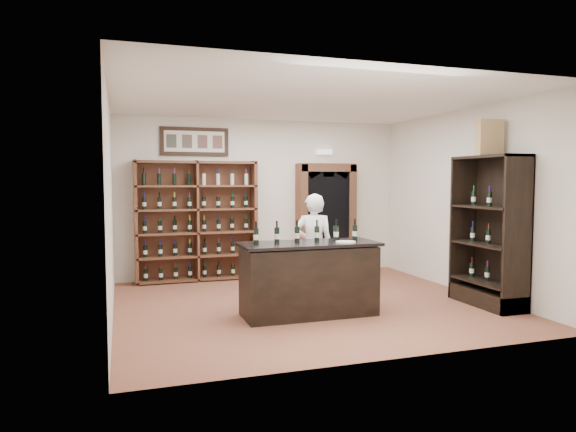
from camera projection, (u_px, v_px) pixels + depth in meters
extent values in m
plane|color=brown|center=(307.00, 304.00, 7.65)|extent=(5.50, 5.50, 0.00)
plane|color=white|center=(308.00, 100.00, 7.44)|extent=(5.50, 5.50, 0.00)
cube|color=silver|center=(263.00, 198.00, 9.91)|extent=(5.50, 0.04, 3.00)
cube|color=silver|center=(110.00, 206.00, 6.69)|extent=(0.04, 5.00, 3.00)
cube|color=silver|center=(465.00, 201.00, 8.40)|extent=(0.04, 5.00, 3.00)
cube|color=brown|center=(196.00, 220.00, 9.51)|extent=(2.20, 0.02, 2.20)
cube|color=brown|center=(136.00, 223.00, 9.01)|extent=(0.06, 0.38, 2.20)
cube|color=brown|center=(254.00, 220.00, 9.67)|extent=(0.06, 0.38, 2.20)
cube|color=brown|center=(197.00, 221.00, 9.34)|extent=(0.04, 0.38, 2.20)
cube|color=brown|center=(198.00, 279.00, 9.41)|extent=(2.18, 0.38, 0.04)
cube|color=brown|center=(197.00, 256.00, 9.38)|extent=(2.18, 0.38, 0.04)
cube|color=brown|center=(197.00, 233.00, 9.35)|extent=(2.18, 0.38, 0.03)
cube|color=brown|center=(197.00, 209.00, 9.32)|extent=(2.18, 0.38, 0.04)
cube|color=brown|center=(197.00, 186.00, 9.29)|extent=(2.18, 0.38, 0.04)
cube|color=brown|center=(196.00, 163.00, 9.26)|extent=(2.18, 0.38, 0.04)
cube|color=black|center=(195.00, 142.00, 9.41)|extent=(1.25, 0.04, 0.52)
cube|color=black|center=(326.00, 220.00, 10.18)|extent=(0.97, 0.29, 2.05)
cube|color=#945839|center=(302.00, 220.00, 10.00)|extent=(0.14, 0.35, 2.15)
cube|color=#945839|center=(350.00, 218.00, 10.32)|extent=(0.14, 0.35, 2.15)
cube|color=#945839|center=(326.00, 168.00, 10.09)|extent=(1.15, 0.35, 0.16)
cube|color=white|center=(324.00, 152.00, 10.16)|extent=(0.30, 0.10, 0.10)
cube|color=black|center=(309.00, 281.00, 6.99)|extent=(1.80, 0.70, 0.94)
cube|color=black|center=(309.00, 244.00, 6.95)|extent=(1.88, 0.78, 0.04)
cylinder|color=black|center=(256.00, 236.00, 6.79)|extent=(0.07, 0.07, 0.21)
cylinder|color=beige|center=(256.00, 237.00, 6.79)|extent=(0.07, 0.07, 0.07)
cylinder|color=black|center=(256.00, 225.00, 6.78)|extent=(0.03, 0.03, 0.09)
cylinder|color=black|center=(277.00, 235.00, 6.88)|extent=(0.07, 0.07, 0.21)
cylinder|color=beige|center=(277.00, 236.00, 6.88)|extent=(0.07, 0.07, 0.07)
cylinder|color=black|center=(277.00, 224.00, 6.87)|extent=(0.03, 0.03, 0.09)
cylinder|color=black|center=(297.00, 235.00, 6.97)|extent=(0.07, 0.07, 0.21)
cylinder|color=beige|center=(297.00, 236.00, 6.97)|extent=(0.07, 0.07, 0.07)
cylinder|color=black|center=(297.00, 224.00, 6.96)|extent=(0.03, 0.03, 0.09)
cylinder|color=black|center=(317.00, 234.00, 7.06)|extent=(0.07, 0.07, 0.21)
cylinder|color=beige|center=(317.00, 235.00, 7.06)|extent=(0.07, 0.07, 0.07)
cylinder|color=black|center=(317.00, 223.00, 7.05)|extent=(0.03, 0.03, 0.09)
cylinder|color=black|center=(336.00, 233.00, 7.15)|extent=(0.07, 0.07, 0.21)
cylinder|color=beige|center=(336.00, 234.00, 7.15)|extent=(0.07, 0.07, 0.07)
cylinder|color=black|center=(336.00, 222.00, 7.14)|extent=(0.03, 0.03, 0.09)
cylinder|color=black|center=(355.00, 233.00, 7.24)|extent=(0.07, 0.07, 0.21)
cylinder|color=beige|center=(355.00, 234.00, 7.24)|extent=(0.07, 0.07, 0.07)
cylinder|color=black|center=(355.00, 222.00, 7.23)|extent=(0.03, 0.03, 0.09)
cube|color=black|center=(501.00, 231.00, 7.56)|extent=(0.02, 1.20, 2.20)
cube|color=black|center=(518.00, 235.00, 6.94)|extent=(0.48, 0.04, 2.20)
cube|color=black|center=(463.00, 228.00, 8.04)|extent=(0.48, 0.04, 2.20)
cube|color=black|center=(491.00, 157.00, 7.42)|extent=(0.48, 1.20, 0.04)
cube|color=black|center=(487.00, 297.00, 7.56)|extent=(0.48, 1.20, 0.24)
cube|color=black|center=(487.00, 282.00, 7.55)|extent=(0.48, 1.16, 0.03)
cube|color=black|center=(488.00, 245.00, 7.51)|extent=(0.48, 1.16, 0.03)
cube|color=black|center=(489.00, 207.00, 7.47)|extent=(0.48, 1.16, 0.03)
imported|color=white|center=(314.00, 247.00, 7.89)|extent=(0.70, 0.57, 1.64)
cylinder|color=beige|center=(346.00, 242.00, 6.89)|extent=(0.27, 0.27, 0.02)
cube|color=tan|center=(489.00, 138.00, 7.43)|extent=(0.39, 0.20, 0.52)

